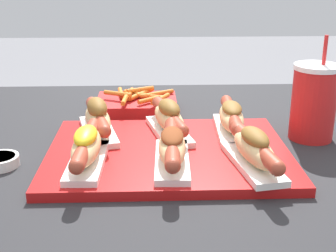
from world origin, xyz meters
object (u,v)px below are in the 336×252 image
hot_dog_2 (254,149)px  hot_dog_3 (98,118)px  sauce_bowl (0,161)px  fries_basket (137,105)px  hot_dog_1 (172,147)px  drink_cup (314,102)px  serving_tray (168,153)px  hot_dog_5 (231,118)px  hot_dog_4 (169,118)px  hot_dog_0 (86,147)px

hot_dog_2 → hot_dog_3: 0.34m
sauce_bowl → fries_basket: fries_basket is taller
hot_dog_1 → drink_cup: 0.35m
hot_dog_1 → drink_cup: (0.31, 0.16, 0.03)m
serving_tray → hot_dog_3: hot_dog_3 is taller
drink_cup → fries_basket: bearing=153.2°
serving_tray → sauce_bowl: sauce_bowl is taller
hot_dog_1 → hot_dog_3: size_ratio=1.03×
hot_dog_5 → serving_tray: bearing=-148.2°
hot_dog_4 → drink_cup: size_ratio=0.97×
hot_dog_0 → drink_cup: size_ratio=0.99×
drink_cup → hot_dog_4: bearing=-178.1°
serving_tray → hot_dog_2: 0.18m
hot_dog_2 → drink_cup: size_ratio=0.98×
serving_tray → hot_dog_3: (-0.14, 0.09, 0.04)m
hot_dog_2 → sauce_bowl: 0.47m
hot_dog_2 → hot_dog_4: 0.22m
serving_tray → hot_dog_0: 0.17m
serving_tray → sauce_bowl: size_ratio=6.53×
hot_dog_1 → sauce_bowl: size_ratio=3.09×
hot_dog_3 → drink_cup: drink_cup is taller
serving_tray → hot_dog_2: hot_dog_2 is taller
hot_dog_1 → sauce_bowl: 0.33m
hot_dog_1 → hot_dog_3: hot_dog_3 is taller
sauce_bowl → fries_basket: 0.40m
serving_tray → hot_dog_2: size_ratio=2.14×
hot_dog_1 → drink_cup: drink_cup is taller
hot_dog_4 → drink_cup: drink_cup is taller
sauce_bowl → hot_dog_3: bearing=33.5°
hot_dog_4 → hot_dog_5: (0.13, 0.00, -0.00)m
hot_dog_1 → hot_dog_5: hot_dog_5 is taller
serving_tray → hot_dog_1: hot_dog_1 is taller
hot_dog_5 → sauce_bowl: hot_dog_5 is taller
hot_dog_4 → hot_dog_2: bearing=-49.9°
serving_tray → hot_dog_5: (0.14, 0.08, 0.04)m
hot_dog_3 → hot_dog_5: hot_dog_3 is taller
serving_tray → hot_dog_0: size_ratio=2.11×
hot_dog_5 → sauce_bowl: size_ratio=3.09×
hot_dog_3 → serving_tray: bearing=-30.6°
hot_dog_5 → fries_basket: size_ratio=1.11×
hot_dog_3 → fries_basket: size_ratio=1.08×
hot_dog_0 → sauce_bowl: size_ratio=3.09×
hot_dog_0 → sauce_bowl: hot_dog_0 is taller
hot_dog_1 → hot_dog_3: bearing=133.4°
serving_tray → fries_basket: (-0.07, 0.28, 0.01)m
hot_dog_1 → hot_dog_0: bearing=178.9°
hot_dog_3 → drink_cup: size_ratio=0.97×
sauce_bowl → hot_dog_4: bearing=19.1°
hot_dog_4 → drink_cup: 0.31m
hot_dog_4 → hot_dog_1: bearing=-90.2°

